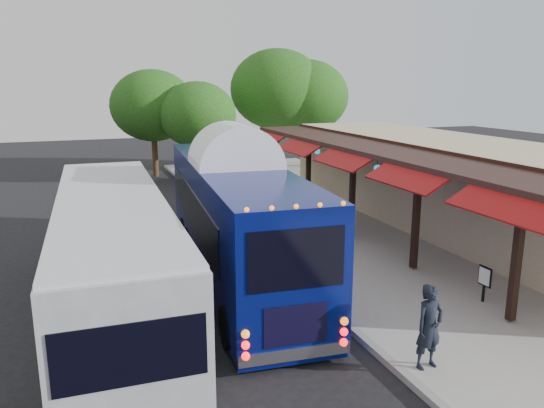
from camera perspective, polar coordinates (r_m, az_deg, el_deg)
name	(u,v)px	position (r m, az deg, el deg)	size (l,w,h in m)	color
ground	(302,290)	(15.59, 3.30, -9.24)	(90.00, 90.00, 0.00)	black
sidewalk	(378,234)	(21.15, 11.37, -3.21)	(10.00, 40.00, 0.15)	#9E9B93
curb	(259,248)	(19.08, -1.43, -4.74)	(0.20, 40.00, 0.16)	gray
station_shelter	(453,184)	(22.69, 18.86, 2.05)	(8.15, 20.00, 3.60)	tan
coach_bus	(236,213)	(16.07, -3.92, -1.00)	(3.42, 11.84, 3.74)	#08115F
city_bus	(114,251)	(13.98, -16.67, -4.85)	(2.90, 11.79, 3.15)	#95979D
ped_a	(429,327)	(11.51, 16.56, -12.54)	(0.65, 0.43, 1.79)	black
ped_b	(307,208)	(20.74, 3.77, -0.47)	(0.89, 0.69, 1.82)	black
ped_c	(278,181)	(26.14, 0.62, 2.44)	(1.09, 0.46, 1.87)	black
ped_d	(286,200)	(22.59, 1.53, 0.46)	(1.07, 0.61, 1.65)	black
sign_board	(485,278)	(15.27, 21.91, -7.40)	(0.06, 0.45, 0.99)	black
tree_left	(197,115)	(32.40, -8.02, 9.48)	(4.63, 4.63, 5.92)	#382314
tree_mid	(277,89)	(36.24, 0.57, 12.22)	(6.28, 6.28, 8.05)	#382314
tree_right	(306,96)	(36.60, 3.67, 11.48)	(5.74, 5.74, 7.35)	#382314
tree_far	(153,106)	(34.10, -12.72, 10.28)	(5.19, 5.19, 6.64)	#382314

